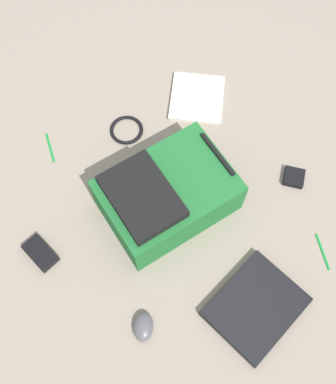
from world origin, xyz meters
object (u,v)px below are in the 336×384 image
Objects in this scene: power_brick at (40,253)px; laptop at (256,306)px; pen_black at (50,147)px; computer_mouse at (143,326)px; cable_coil at (127,130)px; book_red at (197,98)px; pen_blue at (323,251)px; earbud_pouch at (294,177)px; backpack at (166,194)px.

laptop is at bearing -18.95° from power_brick.
pen_black is (-0.70, 0.68, -0.01)m from laptop.
cable_coil is at bearing -80.10° from computer_mouse.
book_red reaches higher than pen_blue.
earbud_pouch is (0.60, 0.50, -0.01)m from computer_mouse.
power_brick is 1.66× the size of earbud_pouch.
book_red is 2.02× the size of pen_blue.
power_brick reaches higher than pen_black.
computer_mouse is 0.71× the size of pen_blue.
earbud_pouch reaches higher than cable_coil.
pen_blue is (0.27, 0.17, -0.01)m from laptop.
pen_blue is at bearing -40.03° from cable_coil.
cable_coil reaches higher than pen_black.
computer_mouse reaches higher than power_brick.
book_red is 2.04× the size of cable_coil.
power_brick is at bearing -161.67° from backpack.
computer_mouse is at bearing -65.73° from pen_black.
earbud_pouch is at bearing 64.36° from laptop.
computer_mouse is 0.72× the size of cable_coil.
pen_blue is at bearing -27.65° from pen_black.
power_brick is at bearing -124.03° from cable_coil.
pen_blue is at bearing -61.57° from book_red.
backpack is 0.37m from cable_coil.
pen_blue is (0.99, -0.08, -0.01)m from power_brick.
earbud_pouch is (0.62, -0.27, 0.01)m from cable_coil.
backpack is at bearing -110.10° from book_red.
earbud_pouch is (0.32, -0.39, 0.00)m from book_red.
backpack is at bearing -172.42° from earbud_pouch.
book_red is at bearing 22.95° from cable_coil.
backpack reaches higher than computer_mouse.
earbud_pouch is (-0.05, 0.29, 0.01)m from pen_blue.
laptop reaches higher than book_red.
backpack is 0.49m from book_red.
power_brick is 1.00m from pen_blue.
power_brick is at bearing -167.14° from earbud_pouch.
book_red is 2.18× the size of power_brick.
earbud_pouch is at bearing -131.89° from computer_mouse.
earbud_pouch is (0.95, 0.22, -0.00)m from power_brick.
laptop is 4.10× the size of computer_mouse.
pen_blue is at bearing -80.89° from earbud_pouch.
earbud_pouch reaches higher than book_red.
computer_mouse is (-0.38, -0.03, 0.00)m from laptop.
power_brick is at bearing -93.02° from pen_black.
laptop is 2.94× the size of cable_coil.
cable_coil is (-0.30, -0.13, -0.00)m from book_red.
book_red is (-0.10, 0.86, -0.01)m from laptop.
computer_mouse is 0.44m from power_brick.
pen_black is 0.99× the size of pen_blue.
backpack is at bearing -68.87° from cable_coil.
backpack is at bearing 157.06° from pen_blue.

